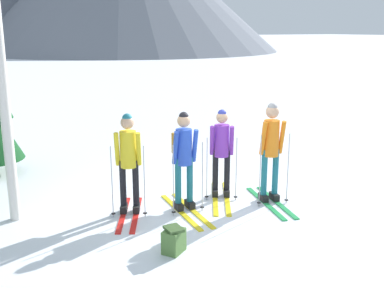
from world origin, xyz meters
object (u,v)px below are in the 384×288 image
at_px(skier_in_yellow, 129,158).
at_px(skier_in_orange, 271,147).
at_px(birch_tree_tall, 0,66).
at_px(backpack_on_snow_front, 174,240).
at_px(skier_in_blue, 184,155).
at_px(skier_in_purple, 222,149).

height_order(skier_in_yellow, skier_in_orange, skier_in_orange).
bearing_deg(birch_tree_tall, skier_in_orange, -17.49).
xyz_separation_m(skier_in_orange, backpack_on_snow_front, (-2.44, -0.97, -0.84)).
xyz_separation_m(skier_in_blue, birch_tree_tall, (-2.71, 0.94, 1.56)).
bearing_deg(birch_tree_tall, skier_in_yellow, -19.07).
height_order(birch_tree_tall, backpack_on_snow_front, birch_tree_tall).
xyz_separation_m(skier_in_yellow, skier_in_orange, (2.46, -0.72, 0.04)).
distance_m(skier_in_yellow, backpack_on_snow_front, 1.87).
relative_size(skier_in_blue, skier_in_orange, 0.96).
bearing_deg(skier_in_purple, backpack_on_snow_front, -137.93).
height_order(skier_in_blue, skier_in_purple, skier_in_blue).
bearing_deg(skier_in_blue, skier_in_purple, 14.78).
bearing_deg(skier_in_orange, skier_in_yellow, 163.69).
distance_m(skier_in_yellow, skier_in_blue, 0.94).
height_order(skier_in_yellow, skier_in_blue, same).
relative_size(skier_in_yellow, birch_tree_tall, 0.35).
relative_size(skier_in_orange, backpack_on_snow_front, 4.61).
bearing_deg(skier_in_purple, skier_in_yellow, 177.87).
height_order(skier_in_purple, skier_in_orange, skier_in_orange).
xyz_separation_m(skier_in_blue, skier_in_purple, (0.92, 0.24, -0.05)).
bearing_deg(backpack_on_snow_front, skier_in_blue, 57.62).
distance_m(skier_in_yellow, skier_in_purple, 1.81).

